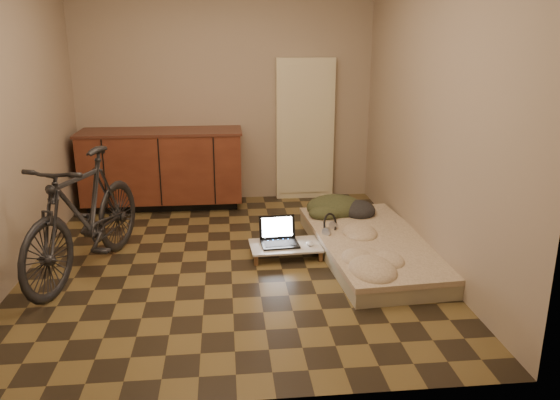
{
  "coord_description": "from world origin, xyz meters",
  "views": [
    {
      "loc": [
        -0.03,
        -4.58,
        1.94
      ],
      "look_at": [
        0.45,
        0.01,
        0.55
      ],
      "focal_mm": 35.0,
      "sensor_mm": 36.0,
      "label": 1
    }
  ],
  "objects": [
    {
      "name": "lap_desk",
      "position": [
        0.5,
        0.05,
        0.09
      ],
      "size": [
        0.66,
        0.45,
        0.11
      ],
      "rotation": [
        0.0,
        0.0,
        0.05
      ],
      "color": "brown",
      "rests_on": "ground"
    },
    {
      "name": "bicycle",
      "position": [
        -1.2,
        -0.15,
        0.57
      ],
      "size": [
        1.05,
        1.84,
        1.14
      ],
      "primitive_type": "imported",
      "rotation": [
        0.0,
        0.0,
        -0.32
      ],
      "color": "black",
      "rests_on": "ground"
    },
    {
      "name": "cabinets",
      "position": [
        -0.75,
        1.7,
        0.47
      ],
      "size": [
        1.84,
        0.62,
        0.91
      ],
      "color": "black",
      "rests_on": "ground"
    },
    {
      "name": "mouse",
      "position": [
        0.72,
        0.02,
        0.13
      ],
      "size": [
        0.07,
        0.11,
        0.04
      ],
      "primitive_type": "ellipsoid",
      "rotation": [
        0.0,
        0.0,
        0.07
      ],
      "color": "white",
      "rests_on": "lap_desk"
    },
    {
      "name": "laptop",
      "position": [
        0.45,
        0.1,
        0.16
      ],
      "size": [
        0.36,
        0.33,
        0.23
      ],
      "rotation": [
        0.0,
        0.0,
        0.07
      ],
      "color": "black",
      "rests_on": "lap_desk"
    },
    {
      "name": "clothing_pile",
      "position": [
        1.16,
        0.76,
        0.3
      ],
      "size": [
        0.66,
        0.56,
        0.25
      ],
      "primitive_type": null,
      "rotation": [
        0.0,
        0.0,
        0.07
      ],
      "color": "#353C23",
      "rests_on": "futon"
    },
    {
      "name": "room_shell",
      "position": [
        0.0,
        0.0,
        1.3
      ],
      "size": [
        3.5,
        4.0,
        2.6
      ],
      "color": "brown",
      "rests_on": "ground"
    },
    {
      "name": "futon",
      "position": [
        1.3,
        -0.01,
        0.09
      ],
      "size": [
        1.09,
        2.06,
        0.17
      ],
      "rotation": [
        0.0,
        0.0,
        0.07
      ],
      "color": "#ADA68A",
      "rests_on": "ground"
    },
    {
      "name": "headphones",
      "position": [
        0.94,
        0.19,
        0.25
      ],
      "size": [
        0.33,
        0.33,
        0.16
      ],
      "primitive_type": null,
      "rotation": [
        0.0,
        0.0,
        0.84
      ],
      "color": "black",
      "rests_on": "futon"
    },
    {
      "name": "appliance_panel",
      "position": [
        0.95,
        1.94,
        0.85
      ],
      "size": [
        0.7,
        0.1,
        1.7
      ],
      "primitive_type": "cube",
      "color": "#F2E9C0",
      "rests_on": "ground"
    }
  ]
}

